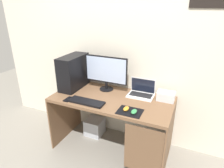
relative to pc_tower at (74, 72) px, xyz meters
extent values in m
plane|color=gray|center=(0.59, -0.09, -0.95)|extent=(8.00, 8.00, 0.00)
cube|color=beige|center=(0.59, 0.30, 0.35)|extent=(4.00, 0.04, 2.60)
cube|color=brown|center=(0.59, -0.09, -0.23)|extent=(1.44, 0.70, 0.03)
cube|color=brown|center=(-0.12, -0.09, -0.60)|extent=(0.02, 0.70, 0.70)
cube|color=brown|center=(1.30, -0.09, -0.60)|extent=(0.02, 0.70, 0.70)
cube|color=brown|center=(1.09, -0.43, -0.57)|extent=(0.40, 0.01, 0.56)
cube|color=black|center=(0.00, 0.00, 0.00)|extent=(0.21, 0.47, 0.43)
cylinder|color=black|center=(0.42, 0.11, -0.21)|extent=(0.18, 0.18, 0.01)
cylinder|color=black|center=(0.42, 0.11, -0.16)|extent=(0.04, 0.04, 0.09)
cube|color=black|center=(0.42, 0.10, 0.06)|extent=(0.57, 0.02, 0.34)
cube|color=#B2C6EA|center=(0.42, 0.09, 0.06)|extent=(0.54, 0.00, 0.31)
cube|color=white|center=(0.89, 0.09, -0.21)|extent=(0.31, 0.21, 0.01)
cube|color=black|center=(0.89, 0.11, -0.20)|extent=(0.27, 0.13, 0.00)
cube|color=white|center=(0.89, 0.19, -0.11)|extent=(0.31, 0.03, 0.20)
cube|color=black|center=(0.89, 0.18, -0.11)|extent=(0.29, 0.02, 0.17)
cube|color=silver|center=(1.19, 0.11, -0.17)|extent=(0.20, 0.14, 0.10)
cube|color=black|center=(0.37, -0.32, -0.21)|extent=(0.42, 0.14, 0.02)
cube|color=black|center=(0.89, -0.31, -0.21)|extent=(0.26, 0.20, 0.00)
ellipsoid|color=orange|center=(0.84, -0.30, -0.20)|extent=(0.06, 0.10, 0.03)
ellipsoid|color=#338C4C|center=(0.94, -0.32, -0.20)|extent=(0.06, 0.10, 0.03)
cube|color=black|center=(0.14, -0.34, -0.21)|extent=(0.07, 0.13, 0.01)
cube|color=#B7BCC6|center=(0.24, 0.08, -0.83)|extent=(0.24, 0.24, 0.24)
camera|label=1|loc=(1.44, -2.01, 0.84)|focal=31.41mm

